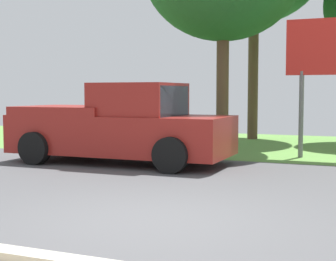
% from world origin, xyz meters
% --- Properties ---
extents(ground_plane, '(40.00, 22.00, 0.20)m').
position_xyz_m(ground_plane, '(0.00, 2.95, -0.05)').
color(ground_plane, '#4C4C4F').
extents(pickup_truck, '(5.20, 2.28, 1.88)m').
position_xyz_m(pickup_truck, '(-2.81, 4.62, 0.87)').
color(pickup_truck, maroon).
rests_on(pickup_truck, ground_plane).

